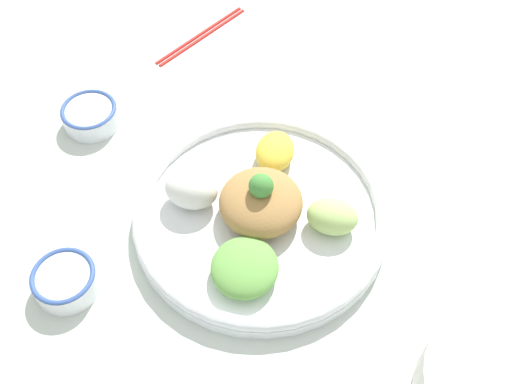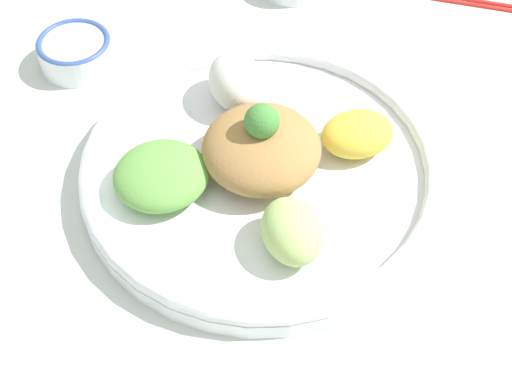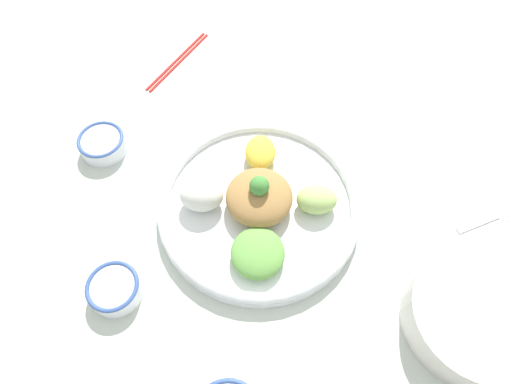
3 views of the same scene
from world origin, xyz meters
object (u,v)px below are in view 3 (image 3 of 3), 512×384
(sauce_bowl_red, at_px, (102,143))
(rice_bowl_blue, at_px, (114,289))
(salad_platter, at_px, (259,204))
(chopsticks_pair_near, at_px, (178,60))
(serving_spoon_main, at_px, (496,216))
(side_serving_bowl, at_px, (474,316))

(sauce_bowl_red, xyz_separation_m, rice_bowl_blue, (-0.17, -0.26, 0.00))
(salad_platter, distance_m, sauce_bowl_red, 0.35)
(sauce_bowl_red, xyz_separation_m, chopsticks_pair_near, (0.27, 0.08, -0.02))
(sauce_bowl_red, height_order, rice_bowl_blue, same)
(salad_platter, distance_m, serving_spoon_main, 0.45)
(salad_platter, xyz_separation_m, rice_bowl_blue, (-0.28, 0.07, -0.00))
(rice_bowl_blue, distance_m, serving_spoon_main, 0.70)
(sauce_bowl_red, bearing_deg, side_serving_bowl, -75.02)
(rice_bowl_blue, bearing_deg, sauce_bowl_red, 57.23)
(salad_platter, height_order, sauce_bowl_red, salad_platter)
(sauce_bowl_red, distance_m, rice_bowl_blue, 0.31)
(chopsticks_pair_near, bearing_deg, sauce_bowl_red, 5.61)
(salad_platter, relative_size, chopsticks_pair_near, 1.70)
(salad_platter, xyz_separation_m, serving_spoon_main, (0.30, -0.33, -0.02))
(salad_platter, height_order, side_serving_bowl, salad_platter)
(side_serving_bowl, height_order, chopsticks_pair_near, side_serving_bowl)
(rice_bowl_blue, bearing_deg, salad_platter, -13.48)
(rice_bowl_blue, height_order, side_serving_bowl, side_serving_bowl)
(salad_platter, height_order, rice_bowl_blue, salad_platter)
(sauce_bowl_red, height_order, side_serving_bowl, side_serving_bowl)
(chopsticks_pair_near, height_order, serving_spoon_main, chopsticks_pair_near)
(salad_platter, relative_size, side_serving_bowl, 1.80)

